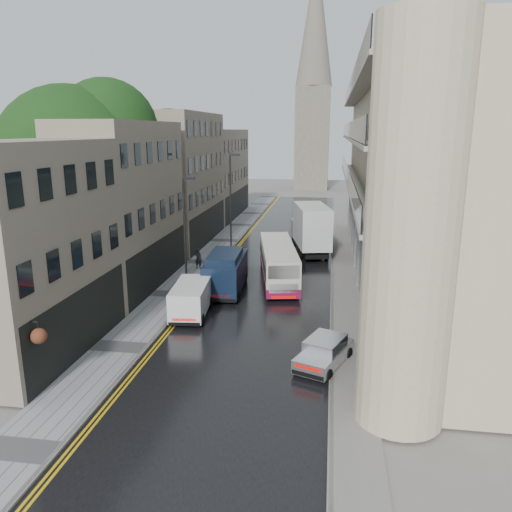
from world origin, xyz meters
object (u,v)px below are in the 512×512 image
(tree_near, at_px, (74,187))
(white_lorry, at_px, (300,233))
(tree_far, at_px, (149,179))
(silver_hatchback, at_px, (298,359))
(cream_bus, at_px, (266,274))
(white_van, at_px, (171,308))
(lamp_post_near, at_px, (185,235))
(lamp_post_far, at_px, (231,201))
(pedestrian, at_px, (198,258))
(navy_van, at_px, (205,279))

(tree_near, height_order, white_lorry, tree_near)
(tree_far, height_order, silver_hatchback, tree_far)
(tree_near, distance_m, cream_bus, 13.88)
(tree_far, relative_size, white_van, 2.90)
(lamp_post_near, height_order, lamp_post_far, lamp_post_far)
(white_van, height_order, pedestrian, white_van)
(lamp_post_near, bearing_deg, tree_far, 97.94)
(white_lorry, xyz_separation_m, pedestrian, (-7.56, -4.76, -1.25))
(white_van, relative_size, pedestrian, 2.66)
(silver_hatchback, bearing_deg, lamp_post_near, 149.40)
(navy_van, distance_m, lamp_post_near, 3.45)
(tree_far, relative_size, cream_bus, 1.30)
(silver_hatchback, distance_m, navy_van, 11.02)
(tree_near, height_order, cream_bus, tree_near)
(pedestrian, bearing_deg, lamp_post_near, 109.52)
(silver_hatchback, relative_size, lamp_post_far, 0.43)
(white_lorry, bearing_deg, pedestrian, -159.61)
(tree_near, distance_m, white_van, 11.61)
(tree_far, bearing_deg, tree_near, -91.32)
(silver_hatchback, bearing_deg, tree_far, 144.90)
(pedestrian, bearing_deg, tree_near, 52.27)
(cream_bus, bearing_deg, lamp_post_far, 101.03)
(cream_bus, bearing_deg, white_van, -135.34)
(navy_van, bearing_deg, lamp_post_far, 92.40)
(pedestrian, height_order, lamp_post_near, lamp_post_near)
(tree_near, bearing_deg, tree_far, 88.68)
(tree_far, height_order, white_van, tree_far)
(tree_near, height_order, navy_van, tree_near)
(white_van, bearing_deg, navy_van, 73.18)
(silver_hatchback, relative_size, white_van, 0.84)
(white_lorry, xyz_separation_m, navy_van, (-5.27, -11.68, -0.73))
(tree_far, relative_size, lamp_post_near, 1.67)
(tree_near, bearing_deg, cream_bus, 3.26)
(tree_near, xyz_separation_m, lamp_post_near, (7.34, 0.32, -3.09))
(cream_bus, relative_size, lamp_post_near, 1.29)
(tree_near, relative_size, tree_far, 1.11)
(tree_near, bearing_deg, silver_hatchback, -33.55)
(tree_near, relative_size, lamp_post_far, 1.66)
(tree_far, relative_size, lamp_post_far, 1.49)
(white_lorry, bearing_deg, navy_van, -126.09)
(cream_bus, height_order, navy_van, navy_van)
(navy_van, relative_size, lamp_post_far, 0.67)
(navy_van, xyz_separation_m, lamp_post_far, (-1.26, 14.63, 2.86))
(silver_hatchback, bearing_deg, cream_bus, 126.32)
(tree_near, xyz_separation_m, lamp_post_far, (7.80, 13.18, -2.64))
(tree_near, xyz_separation_m, navy_van, (9.06, -1.44, -5.50))
(navy_van, relative_size, pedestrian, 3.45)
(navy_van, bearing_deg, pedestrian, 105.73)
(white_lorry, bearing_deg, lamp_post_near, -136.98)
(silver_hatchback, bearing_deg, white_lorry, 115.11)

